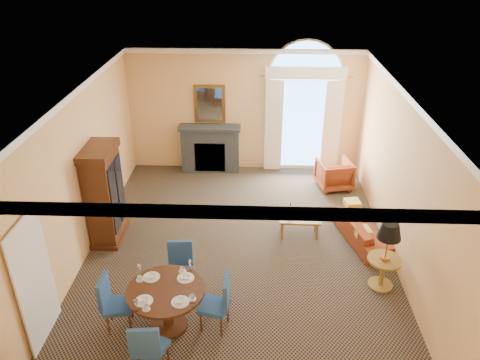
{
  "coord_description": "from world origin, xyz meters",
  "views": [
    {
      "loc": [
        0.31,
        -7.74,
        5.63
      ],
      "look_at": [
        0.0,
        0.5,
        1.3
      ],
      "focal_mm": 35.0,
      "sensor_mm": 36.0,
      "label": 1
    }
  ],
  "objects_px": {
    "armoire": "(105,196)",
    "coffee_table": "(299,219)",
    "dining_table": "(166,299)",
    "armchair": "(334,174)",
    "side_table": "(387,247)",
    "sofa": "(364,231)"
  },
  "relations": [
    {
      "from": "armoire",
      "to": "sofa",
      "type": "height_order",
      "value": "armoire"
    },
    {
      "from": "armoire",
      "to": "coffee_table",
      "type": "xyz_separation_m",
      "value": [
        3.95,
        0.2,
        -0.58
      ]
    },
    {
      "from": "sofa",
      "to": "armchair",
      "type": "bearing_deg",
      "value": -7.99
    },
    {
      "from": "armoire",
      "to": "side_table",
      "type": "relative_size",
      "value": 1.57
    },
    {
      "from": "armchair",
      "to": "coffee_table",
      "type": "bearing_deg",
      "value": 51.97
    },
    {
      "from": "armoire",
      "to": "dining_table",
      "type": "height_order",
      "value": "armoire"
    },
    {
      "from": "armoire",
      "to": "armchair",
      "type": "relative_size",
      "value": 2.53
    },
    {
      "from": "armoire",
      "to": "side_table",
      "type": "bearing_deg",
      "value": -14.38
    },
    {
      "from": "dining_table",
      "to": "coffee_table",
      "type": "bearing_deg",
      "value": 49.8
    },
    {
      "from": "armchair",
      "to": "armoire",
      "type": "bearing_deg",
      "value": 12.82
    },
    {
      "from": "coffee_table",
      "to": "side_table",
      "type": "height_order",
      "value": "side_table"
    },
    {
      "from": "dining_table",
      "to": "sofa",
      "type": "bearing_deg",
      "value": 35.26
    },
    {
      "from": "dining_table",
      "to": "side_table",
      "type": "distance_m",
      "value": 3.84
    },
    {
      "from": "armchair",
      "to": "coffee_table",
      "type": "xyz_separation_m",
      "value": [
        -1.03,
        -2.16,
        0.04
      ]
    },
    {
      "from": "armchair",
      "to": "sofa",
      "type": "bearing_deg",
      "value": 84.69
    },
    {
      "from": "armoire",
      "to": "side_table",
      "type": "height_order",
      "value": "armoire"
    },
    {
      "from": "side_table",
      "to": "armchair",
      "type": "bearing_deg",
      "value": 95.29
    },
    {
      "from": "armoire",
      "to": "coffee_table",
      "type": "bearing_deg",
      "value": 2.96
    },
    {
      "from": "armoire",
      "to": "side_table",
      "type": "distance_m",
      "value": 5.49
    },
    {
      "from": "side_table",
      "to": "armoire",
      "type": "bearing_deg",
      "value": 165.62
    },
    {
      "from": "dining_table",
      "to": "sofa",
      "type": "relative_size",
      "value": 0.74
    },
    {
      "from": "dining_table",
      "to": "side_table",
      "type": "xyz_separation_m",
      "value": [
        3.65,
        1.13,
        0.28
      ]
    }
  ]
}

